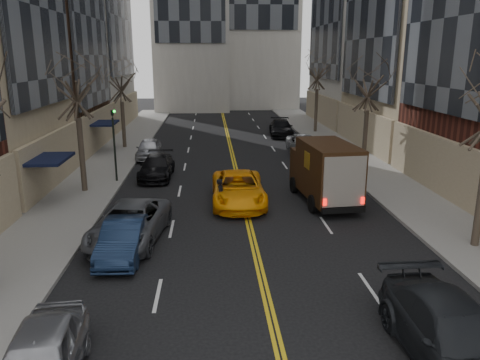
# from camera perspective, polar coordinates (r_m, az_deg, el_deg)

# --- Properties ---
(sidewalk_left) EXTENTS (4.00, 66.00, 0.15)m
(sidewalk_left) POSITION_cam_1_polar(r_m,az_deg,el_deg) (34.39, -15.86, 1.92)
(sidewalk_left) COLOR slate
(sidewalk_left) RESTS_ON ground
(sidewalk_right) EXTENTS (4.00, 66.00, 0.15)m
(sidewalk_right) POSITION_cam_1_polar(r_m,az_deg,el_deg) (35.28, 14.07, 2.37)
(sidewalk_right) COLOR slate
(sidewalk_right) RESTS_ON ground
(tree_lf_mid) EXTENTS (3.20, 3.20, 8.91)m
(tree_lf_mid) POSITION_cam_1_polar(r_m,az_deg,el_deg) (26.75, -19.52, 12.20)
(tree_lf_mid) COLOR #382D23
(tree_lf_mid) RESTS_ON sidewalk_left
(tree_lf_far) EXTENTS (3.20, 3.20, 8.12)m
(tree_lf_far) POSITION_cam_1_polar(r_m,az_deg,el_deg) (39.45, -14.40, 12.37)
(tree_lf_far) COLOR #382D23
(tree_lf_far) RESTS_ON sidewalk_left
(tree_rt_mid) EXTENTS (3.20, 3.20, 8.32)m
(tree_rt_mid) POSITION_cam_1_polar(r_m,az_deg,el_deg) (32.56, 15.49, 12.10)
(tree_rt_mid) COLOR #382D23
(tree_rt_mid) RESTS_ON sidewalk_right
(tree_rt_far) EXTENTS (3.20, 3.20, 9.11)m
(tree_rt_far) POSITION_cam_1_polar(r_m,az_deg,el_deg) (46.98, 9.49, 13.85)
(tree_rt_far) COLOR #382D23
(tree_rt_far) RESTS_ON sidewalk_right
(traffic_signal) EXTENTS (0.29, 0.26, 4.70)m
(traffic_signal) POSITION_cam_1_polar(r_m,az_deg,el_deg) (28.73, -15.12, 5.07)
(traffic_signal) COLOR black
(traffic_signal) RESTS_ON sidewalk_left
(ups_truck) EXTENTS (2.81, 6.07, 3.23)m
(ups_truck) POSITION_cam_1_polar(r_m,az_deg,el_deg) (24.68, 10.28, 0.96)
(ups_truck) COLOR black
(ups_truck) RESTS_ON ground
(observer_sedan) EXTENTS (2.40, 5.61, 1.61)m
(observer_sedan) POSITION_cam_1_polar(r_m,az_deg,el_deg) (13.23, 24.66, -16.94)
(observer_sedan) COLOR black
(observer_sedan) RESTS_ON ground
(taxi) EXTENTS (2.71, 5.80, 1.61)m
(taxi) POSITION_cam_1_polar(r_m,az_deg,el_deg) (24.23, -0.21, -1.07)
(taxi) COLOR #FFA10A
(taxi) RESTS_ON ground
(pedestrian) EXTENTS (0.56, 0.70, 1.69)m
(pedestrian) POSITION_cam_1_polar(r_m,az_deg,el_deg) (22.95, -2.35, -1.90)
(pedestrian) COLOR black
(pedestrian) RESTS_ON ground
(parked_lf_b) EXTENTS (1.55, 4.27, 1.40)m
(parked_lf_b) POSITION_cam_1_polar(r_m,az_deg,el_deg) (18.57, -14.03, -6.99)
(parked_lf_b) COLOR #12203B
(parked_lf_b) RESTS_ON ground
(parked_lf_c) EXTENTS (3.25, 5.82, 1.54)m
(parked_lf_c) POSITION_cam_1_polar(r_m,az_deg,el_deg) (19.93, -13.30, -5.19)
(parked_lf_c) COLOR #4D4F55
(parked_lf_c) RESTS_ON ground
(parked_lf_d) EXTENTS (2.08, 4.86, 1.40)m
(parked_lf_d) POSITION_cam_1_polar(r_m,az_deg,el_deg) (29.92, -10.11, 1.60)
(parked_lf_d) COLOR black
(parked_lf_d) RESTS_ON ground
(parked_lf_e) EXTENTS (1.71, 4.25, 1.45)m
(parked_lf_e) POSITION_cam_1_polar(r_m,az_deg,el_deg) (35.76, -11.04, 3.77)
(parked_lf_e) COLOR #B8BAC1
(parked_lf_e) RESTS_ON ground
(parked_rt_a) EXTENTS (1.51, 3.94, 1.28)m
(parked_rt_a) POSITION_cam_1_polar(r_m,az_deg,el_deg) (34.26, 7.85, 3.28)
(parked_rt_a) COLOR #505458
(parked_rt_a) RESTS_ON ground
(parked_rt_b) EXTENTS (2.55, 5.18, 1.41)m
(parked_rt_b) POSITION_cam_1_polar(r_m,az_deg,el_deg) (37.27, 7.76, 4.33)
(parked_rt_b) COLOR #979A9E
(parked_rt_b) RESTS_ON ground
(parked_rt_c) EXTENTS (2.57, 5.40, 1.52)m
(parked_rt_c) POSITION_cam_1_polar(r_m,az_deg,el_deg) (45.20, 5.02, 6.34)
(parked_rt_c) COLOR black
(parked_rt_c) RESTS_ON ground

